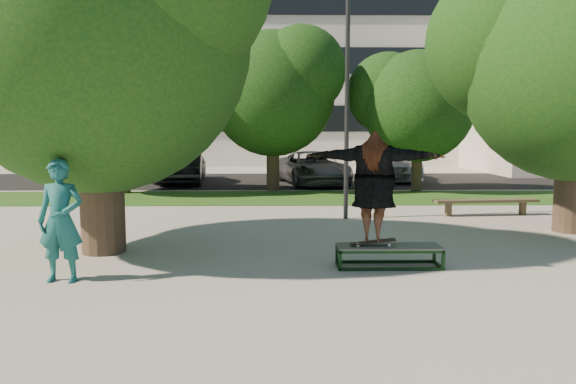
{
  "coord_description": "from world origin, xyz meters",
  "views": [
    {
      "loc": [
        -0.82,
        -9.79,
        2.4
      ],
      "look_at": [
        -0.62,
        0.6,
        1.22
      ],
      "focal_mm": 35.0,
      "sensor_mm": 36.0,
      "label": 1
    }
  ],
  "objects_px": {
    "grind_box": "(389,256)",
    "bystander": "(61,221)",
    "lamppost": "(347,99)",
    "tree_left": "(92,20)",
    "car_grey": "(313,168)",
    "tree_right": "(574,53)",
    "car_silver_b": "(392,163)",
    "car_dark": "(182,165)",
    "car_silver_a": "(181,165)",
    "bench": "(486,202)"
  },
  "relations": [
    {
      "from": "car_dark",
      "to": "car_silver_b",
      "type": "relative_size",
      "value": 0.89
    },
    {
      "from": "bench",
      "to": "car_grey",
      "type": "relative_size",
      "value": 0.58
    },
    {
      "from": "lamppost",
      "to": "bystander",
      "type": "bearing_deg",
      "value": -130.49
    },
    {
      "from": "tree_left",
      "to": "car_silver_b",
      "type": "distance_m",
      "value": 18.02
    },
    {
      "from": "tree_right",
      "to": "car_silver_b",
      "type": "bearing_deg",
      "value": 95.86
    },
    {
      "from": "bench",
      "to": "car_silver_a",
      "type": "relative_size",
      "value": 0.66
    },
    {
      "from": "tree_left",
      "to": "grind_box",
      "type": "height_order",
      "value": "tree_left"
    },
    {
      "from": "grind_box",
      "to": "car_silver_a",
      "type": "relative_size",
      "value": 0.4
    },
    {
      "from": "lamppost",
      "to": "car_silver_a",
      "type": "bearing_deg",
      "value": 120.16
    },
    {
      "from": "bench",
      "to": "car_grey",
      "type": "xyz_separation_m",
      "value": [
        -4.25,
        8.67,
        0.34
      ]
    },
    {
      "from": "tree_left",
      "to": "bench",
      "type": "distance_m",
      "value": 10.99
    },
    {
      "from": "bystander",
      "to": "car_silver_b",
      "type": "relative_size",
      "value": 0.36
    },
    {
      "from": "grind_box",
      "to": "bench",
      "type": "distance_m",
      "value": 6.89
    },
    {
      "from": "lamppost",
      "to": "car_silver_b",
      "type": "bearing_deg",
      "value": 72.63
    },
    {
      "from": "bystander",
      "to": "car_dark",
      "type": "xyz_separation_m",
      "value": [
        -0.8,
        15.83,
        -0.17
      ]
    },
    {
      "from": "tree_left",
      "to": "car_grey",
      "type": "distance_m",
      "value": 14.44
    },
    {
      "from": "car_grey",
      "to": "car_silver_b",
      "type": "distance_m",
      "value": 4.45
    },
    {
      "from": "bench",
      "to": "car_silver_a",
      "type": "xyz_separation_m",
      "value": [
        -10.17,
        10.25,
        0.39
      ]
    },
    {
      "from": "tree_right",
      "to": "car_grey",
      "type": "xyz_separation_m",
      "value": [
        -5.22,
        11.05,
        -3.38
      ]
    },
    {
      "from": "tree_right",
      "to": "car_dark",
      "type": "relative_size",
      "value": 1.34
    },
    {
      "from": "bench",
      "to": "car_grey",
      "type": "bearing_deg",
      "value": 111.0
    },
    {
      "from": "car_silver_b",
      "to": "grind_box",
      "type": "bearing_deg",
      "value": -97.56
    },
    {
      "from": "tree_right",
      "to": "car_silver_a",
      "type": "distance_m",
      "value": 17.17
    },
    {
      "from": "lamppost",
      "to": "tree_left",
      "type": "bearing_deg",
      "value": -143.58
    },
    {
      "from": "tree_right",
      "to": "car_dark",
      "type": "bearing_deg",
      "value": 133.14
    },
    {
      "from": "tree_left",
      "to": "car_silver_a",
      "type": "distance_m",
      "value": 15.1
    },
    {
      "from": "bystander",
      "to": "car_dark",
      "type": "bearing_deg",
      "value": 95.36
    },
    {
      "from": "tree_left",
      "to": "grind_box",
      "type": "bearing_deg",
      "value": -14.07
    },
    {
      "from": "grind_box",
      "to": "bench",
      "type": "bearing_deg",
      "value": 56.21
    },
    {
      "from": "bystander",
      "to": "car_grey",
      "type": "distance_m",
      "value": 16.0
    },
    {
      "from": "car_silver_a",
      "to": "car_silver_b",
      "type": "xyz_separation_m",
      "value": [
        9.78,
        0.65,
        0.02
      ]
    },
    {
      "from": "tree_left",
      "to": "car_silver_a",
      "type": "xyz_separation_m",
      "value": [
        -0.93,
        14.62,
        -3.66
      ]
    },
    {
      "from": "bystander",
      "to": "car_silver_a",
      "type": "bearing_deg",
      "value": 95.97
    },
    {
      "from": "car_silver_b",
      "to": "car_dark",
      "type": "bearing_deg",
      "value": -166.19
    },
    {
      "from": "car_silver_a",
      "to": "lamppost",
      "type": "bearing_deg",
      "value": -57.32
    },
    {
      "from": "bench",
      "to": "car_dark",
      "type": "relative_size",
      "value": 0.61
    },
    {
      "from": "lamppost",
      "to": "bench",
      "type": "height_order",
      "value": "lamppost"
    },
    {
      "from": "tree_left",
      "to": "car_silver_b",
      "type": "bearing_deg",
      "value": 59.91
    },
    {
      "from": "car_dark",
      "to": "car_grey",
      "type": "relative_size",
      "value": 0.95
    },
    {
      "from": "tree_right",
      "to": "bench",
      "type": "xyz_separation_m",
      "value": [
        -0.97,
        2.38,
        -3.72
      ]
    },
    {
      "from": "tree_left",
      "to": "lamppost",
      "type": "relative_size",
      "value": 1.16
    },
    {
      "from": "bystander",
      "to": "car_silver_a",
      "type": "relative_size",
      "value": 0.43
    },
    {
      "from": "bystander",
      "to": "car_grey",
      "type": "relative_size",
      "value": 0.38
    },
    {
      "from": "tree_right",
      "to": "car_silver_b",
      "type": "distance_m",
      "value": 13.75
    },
    {
      "from": "bench",
      "to": "car_silver_a",
      "type": "distance_m",
      "value": 14.44
    },
    {
      "from": "bench",
      "to": "lamppost",
      "type": "bearing_deg",
      "value": -178.37
    },
    {
      "from": "tree_right",
      "to": "lamppost",
      "type": "relative_size",
      "value": 1.07
    },
    {
      "from": "grind_box",
      "to": "bystander",
      "type": "bearing_deg",
      "value": -171.08
    },
    {
      "from": "tree_left",
      "to": "car_dark",
      "type": "bearing_deg",
      "value": 92.97
    },
    {
      "from": "car_dark",
      "to": "car_silver_b",
      "type": "bearing_deg",
      "value": 2.79
    }
  ]
}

